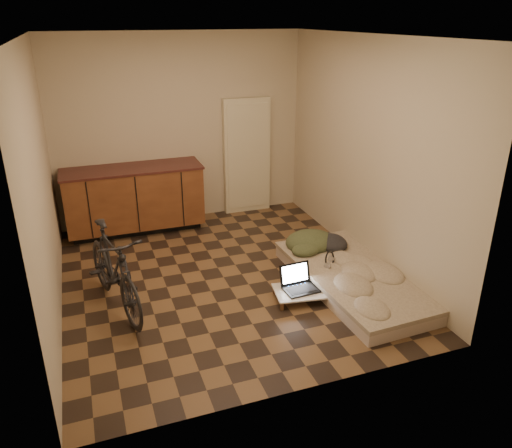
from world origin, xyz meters
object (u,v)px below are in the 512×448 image
object	(u,v)px
bicycle	(113,265)
lap_desk	(304,291)
laptop	(299,284)
futon	(353,279)

from	to	relation	value
bicycle	lap_desk	bearing A→B (deg)	-27.94
bicycle	laptop	distance (m)	1.91
bicycle	laptop	world-z (taller)	bicycle
bicycle	laptop	xyz separation A→B (m)	(1.83, -0.43, -0.33)
lap_desk	futon	bearing A→B (deg)	14.60
futon	laptop	size ratio (longest dim) A/B	5.75
futon	lap_desk	size ratio (longest dim) A/B	3.09
bicycle	futon	world-z (taller)	bicycle
futon	laptop	bearing A→B (deg)	177.96
bicycle	futon	distance (m)	2.57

